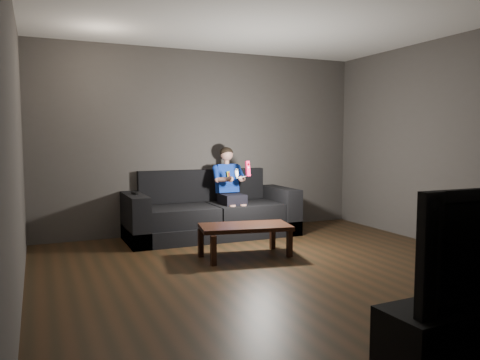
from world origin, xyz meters
name	(u,v)px	position (x,y,z in m)	size (l,w,h in m)	color
floor	(286,274)	(0.00, 0.00, 0.00)	(5.00, 5.00, 0.00)	black
back_wall	(206,142)	(0.00, 2.50, 1.35)	(5.00, 0.04, 2.70)	#413C39
left_wall	(15,146)	(-2.50, 0.00, 1.35)	(0.04, 5.00, 2.70)	#413C39
right_wall	(465,143)	(2.50, 0.00, 1.35)	(0.04, 5.00, 2.70)	#413C39
ceiling	(289,7)	(0.00, 0.00, 2.70)	(5.00, 5.00, 0.02)	silver
sofa	(210,215)	(-0.07, 2.13, 0.31)	(2.44, 1.05, 0.94)	black
child	(230,182)	(0.21, 2.06, 0.77)	(0.47, 0.57, 1.15)	black
wii_remote_red	(248,169)	(0.30, 1.62, 0.99)	(0.06, 0.08, 0.21)	#CD1642
nunchuk_white	(237,173)	(0.13, 1.63, 0.94)	(0.06, 0.08, 0.14)	silver
wii_remote_black	(135,193)	(-1.16, 2.04, 0.68)	(0.07, 0.15, 0.03)	black
coffee_table	(245,229)	(-0.10, 0.82, 0.33)	(1.14, 0.71, 0.39)	black
media_console	(477,337)	(0.02, -2.27, 0.23)	(1.31, 0.37, 0.47)	black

